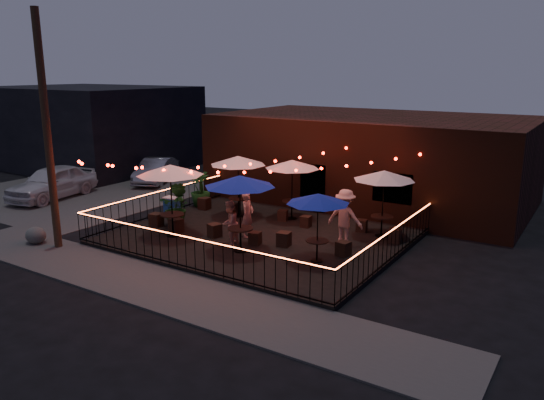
{
  "coord_description": "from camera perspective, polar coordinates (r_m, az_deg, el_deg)",
  "views": [
    {
      "loc": [
        10.41,
        -13.36,
        6.07
      ],
      "look_at": [
        0.35,
        2.28,
        1.47
      ],
      "focal_mm": 35.0,
      "sensor_mm": 36.0,
      "label": 1
    }
  ],
  "objects": [
    {
      "name": "ground",
      "position": [
        17.99,
        -4.9,
        -5.88
      ],
      "size": [
        110.0,
        110.0,
        0.0
      ],
      "primitive_type": "plane",
      "color": "black",
      "rests_on": "ground"
    },
    {
      "name": "patio",
      "position": [
        19.5,
        -1.31,
        -4.02
      ],
      "size": [
        10.0,
        8.0,
        0.15
      ],
      "primitive_type": "cube",
      "color": "black",
      "rests_on": "ground"
    },
    {
      "name": "sidewalk",
      "position": [
        15.72,
        -12.22,
        -9.06
      ],
      "size": [
        18.0,
        2.5,
        0.05
      ],
      "primitive_type": "cube",
      "color": "#454340",
      "rests_on": "ground"
    },
    {
      "name": "parking_lot",
      "position": [
        28.99,
        -19.04,
        1.05
      ],
      "size": [
        11.0,
        12.0,
        0.02
      ],
      "primitive_type": "cube",
      "color": "#454340",
      "rests_on": "ground"
    },
    {
      "name": "brick_building",
      "position": [
        25.5,
        10.7,
        4.46
      ],
      "size": [
        14.0,
        8.0,
        4.0
      ],
      "color": "#381B0F",
      "rests_on": "ground"
    },
    {
      "name": "background_building",
      "position": [
        36.33,
        -19.11,
        7.5
      ],
      "size": [
        12.0,
        9.0,
        5.0
      ],
      "primitive_type": "cube",
      "color": "black",
      "rests_on": "ground"
    },
    {
      "name": "utility_pole",
      "position": [
        19.24,
        -23.03,
        6.61
      ],
      "size": [
        0.26,
        0.26,
        8.0
      ],
      "primitive_type": "cylinder",
      "color": "#3D2718",
      "rests_on": "ground"
    },
    {
      "name": "fence_front",
      "position": [
        16.33,
        -9.25,
        -5.64
      ],
      "size": [
        10.0,
        0.04,
        1.04
      ],
      "color": "black",
      "rests_on": "patio"
    },
    {
      "name": "fence_left",
      "position": [
        22.42,
        -11.97,
        -0.37
      ],
      "size": [
        0.04,
        8.0,
        1.04
      ],
      "rotation": [
        0.0,
        0.0,
        1.57
      ],
      "color": "black",
      "rests_on": "patio"
    },
    {
      "name": "fence_right",
      "position": [
        17.16,
        12.7,
        -4.84
      ],
      "size": [
        0.04,
        8.0,
        1.04
      ],
      "rotation": [
        0.0,
        0.0,
        1.57
      ],
      "color": "black",
      "rests_on": "patio"
    },
    {
      "name": "festoon_lights",
      "position": [
        19.23,
        -4.35,
        3.2
      ],
      "size": [
        10.02,
        8.72,
        1.32
      ],
      "color": "red",
      "rests_on": "ground"
    },
    {
      "name": "cafe_table_0",
      "position": [
        19.18,
        -10.9,
        3.08
      ],
      "size": [
        2.4,
        2.4,
        2.64
      ],
      "rotation": [
        0.0,
        0.0,
        -0.0
      ],
      "color": "black",
      "rests_on": "patio"
    },
    {
      "name": "cafe_table_1",
      "position": [
        21.5,
        -3.68,
        4.18
      ],
      "size": [
        3.03,
        3.03,
        2.52
      ],
      "rotation": [
        0.0,
        0.0,
        -0.42
      ],
      "color": "black",
      "rests_on": "patio"
    },
    {
      "name": "cafe_table_2",
      "position": [
        17.22,
        -3.49,
        1.93
      ],
      "size": [
        3.05,
        3.05,
        2.58
      ],
      "rotation": [
        0.0,
        0.0,
        -0.38
      ],
      "color": "black",
      "rests_on": "patio"
    },
    {
      "name": "cafe_table_3",
      "position": [
        21.12,
        2.18,
        3.77
      ],
      "size": [
        2.8,
        2.8,
        2.42
      ],
      "rotation": [
        0.0,
        0.0,
        0.33
      ],
      "color": "black",
      "rests_on": "patio"
    },
    {
      "name": "cafe_table_4",
      "position": [
        16.41,
        4.98,
        0.05
      ],
      "size": [
        2.18,
        2.18,
        2.2
      ],
      "rotation": [
        0.0,
        0.0,
        -0.1
      ],
      "color": "black",
      "rests_on": "patio"
    },
    {
      "name": "cafe_table_5",
      "position": [
        19.25,
        11.97,
        2.51
      ],
      "size": [
        2.47,
        2.47,
        2.43
      ],
      "rotation": [
        0.0,
        0.0,
        0.12
      ],
      "color": "black",
      "rests_on": "patio"
    },
    {
      "name": "bistro_chair_0",
      "position": [
        21.0,
        -12.34,
        -2.1
      ],
      "size": [
        0.48,
        0.48,
        0.51
      ],
      "primitive_type": "cube",
      "rotation": [
        0.0,
        0.0,
        0.13
      ],
      "color": "black",
      "rests_on": "patio"
    },
    {
      "name": "bistro_chair_1",
      "position": [
        20.09,
        -10.28,
        -2.71
      ],
      "size": [
        0.51,
        0.51,
        0.52
      ],
      "primitive_type": "cube",
      "rotation": [
        0.0,
        0.0,
        2.95
      ],
      "color": "black",
      "rests_on": "patio"
    },
    {
      "name": "bistro_chair_2",
      "position": [
        23.19,
        -7.28,
        -0.36
      ],
      "size": [
        0.46,
        0.46,
        0.51
      ],
      "primitive_type": "cube",
      "rotation": [
        0.0,
        0.0,
        0.06
      ],
      "color": "black",
      "rests_on": "patio"
    },
    {
      "name": "bistro_chair_3",
      "position": [
        22.45,
        -4.19,
        -0.88
      ],
      "size": [
        0.44,
        0.44,
        0.42
      ],
      "primitive_type": "cube",
      "rotation": [
        0.0,
        0.0,
        3.4
      ],
      "color": "black",
      "rests_on": "patio"
    },
    {
      "name": "bistro_chair_4",
      "position": [
        19.33,
        -6.19,
        -3.27
      ],
      "size": [
        0.51,
        0.51,
        0.49
      ],
      "primitive_type": "cube",
      "rotation": [
        0.0,
        0.0,
        -0.29
      ],
      "color": "black",
      "rests_on": "patio"
    },
    {
      "name": "bistro_chair_5",
      "position": [
        18.45,
        -1.83,
        -4.12
      ],
      "size": [
        0.43,
        0.43,
        0.44
      ],
      "primitive_type": "cube",
      "rotation": [
        0.0,
        0.0,
        3.31
      ],
      "color": "black",
      "rests_on": "patio"
    },
    {
      "name": "bistro_chair_6",
      "position": [
        21.29,
        1.17,
        -1.66
      ],
      "size": [
        0.46,
        0.46,
        0.43
      ],
      "primitive_type": "cube",
      "rotation": [
        0.0,
        0.0,
        0.31
      ],
      "color": "black",
      "rests_on": "patio"
    },
    {
      "name": "bistro_chair_7",
      "position": [
        20.46,
        3.66,
        -2.32
      ],
      "size": [
        0.4,
        0.4,
        0.43
      ],
      "primitive_type": "cube",
      "rotation": [
        0.0,
        0.0,
        3.24
      ],
      "color": "black",
      "rests_on": "patio"
    },
    {
      "name": "bistro_chair_8",
      "position": [
        18.25,
        1.3,
        -4.22
      ],
      "size": [
        0.48,
        0.48,
        0.5
      ],
      "primitive_type": "cube",
      "rotation": [
        0.0,
        0.0,
        0.15
      ],
      "color": "black",
      "rests_on": "patio"
    },
    {
      "name": "bistro_chair_9",
      "position": [
        17.49,
        7.68,
        -5.2
      ],
      "size": [
        0.47,
        0.47,
        0.47
      ],
      "primitive_type": "cube",
      "rotation": [
        0.0,
        0.0,
        2.95
      ],
      "color": "black",
      "rests_on": "patio"
    },
    {
      "name": "bistro_chair_10",
      "position": [
        20.16,
        9.62,
        -2.73
      ],
      "size": [
        0.44,
        0.44,
        0.45
      ],
      "primitive_type": "cube",
      "rotation": [
        0.0,
        0.0,
        0.19
      ],
      "color": "black",
      "rests_on": "patio"
    },
    {
      "name": "bistro_chair_11",
      "position": [
        19.07,
        13.07,
        -3.76
      ],
      "size": [
        0.51,
        0.51,
        0.51
      ],
      "primitive_type": "cube",
      "rotation": [
        0.0,
        0.0,
        3.34
      ],
      "color": "black",
      "rests_on": "patio"
    },
    {
      "name": "patron_a",
      "position": [
        19.13,
        -2.64,
        -1.57
      ],
      "size": [
        0.47,
        0.65,
        1.65
      ],
      "primitive_type": "imported",
      "rotation": [
        0.0,
        0.0,
        1.7
      ],
      "color": "#DEB094",
      "rests_on": "patio"
    },
    {
      "name": "patron_b",
      "position": [
        18.26,
        -4.61,
        -2.5
      ],
      "size": [
        0.68,
        0.83,
        1.57
      ],
      "primitive_type": "imported",
      "rotation": [
        0.0,
        0.0,
        -1.46
      ],
      "color": "#D8AA8E",
      "rests_on": "patio"
    },
    {
      "name": "patron_c",
      "position": [
        18.37,
        7.86,
        -1.85
      ],
      "size": [
        1.29,
        0.77,
        1.96
      ],
      "primitive_type": "imported",
      "rotation": [
        0.0,
        0.0,
        3.18
      ],
      "color": "tan",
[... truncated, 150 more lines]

